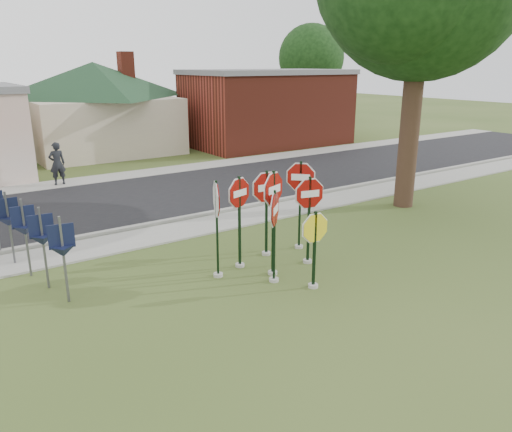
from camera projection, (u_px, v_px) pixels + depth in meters
ground at (312, 287)px, 11.94m from camera, size 120.00×120.00×0.00m
sidewalk_near at (201, 226)px, 16.26m from camera, size 60.00×1.60×0.06m
road at (147, 197)px, 19.81m from camera, size 60.00×7.00×0.04m
sidewalk_far at (111, 178)px, 23.19m from camera, size 60.00×1.60×0.06m
curb at (187, 218)px, 17.04m from camera, size 60.00×0.20×0.14m
stop_sign_center at (273, 207)px, 12.12m from camera, size 1.07×0.47×2.79m
stop_sign_yellow at (315, 242)px, 11.57m from camera, size 0.99×0.24×1.98m
stop_sign_left at (275, 223)px, 11.80m from camera, size 0.86×0.79×2.42m
stop_sign_right at (309, 208)px, 12.93m from camera, size 1.09×0.27×2.47m
stop_sign_back_right at (266, 200)px, 13.47m from camera, size 1.17×0.24×2.52m
stop_sign_back_left at (239, 209)px, 12.66m from camera, size 1.04×0.34×2.54m
stop_sign_far_right at (300, 192)px, 13.96m from camera, size 0.80×0.82×2.66m
stop_sign_far_left at (217, 214)px, 12.04m from camera, size 0.45×1.09×2.59m
route_sign_row at (25, 230)px, 12.20m from camera, size 1.43×4.63×2.00m
building_house at (95, 89)px, 29.28m from camera, size 11.60×11.60×6.20m
building_brick at (267, 107)px, 32.30m from camera, size 10.20×6.20×4.75m
bg_tree_right at (311, 58)px, 42.70m from camera, size 5.60×5.60×8.40m
pedestrian at (57, 163)px, 21.48m from camera, size 0.68×0.45×1.85m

